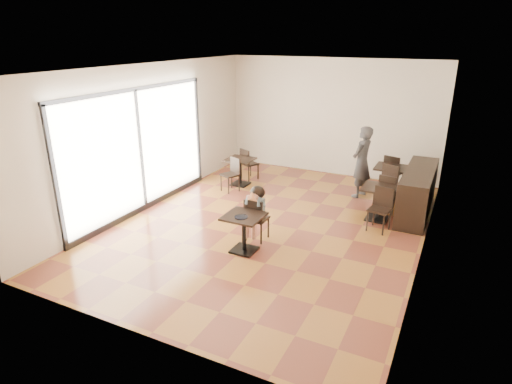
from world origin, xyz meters
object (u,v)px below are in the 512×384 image
Objects in this scene: cafe_table_left at (240,172)px; chair_back_a at (393,172)px; chair_back_b at (385,185)px; chair_mid_b at (380,210)px; child at (257,213)px; chair_left_b at (230,175)px; cafe_table_mid at (378,203)px; chair_left_a at (250,164)px; chair_mid_a at (389,193)px; child_table at (244,233)px; child_chair at (257,219)px; cafe_table_back at (389,182)px; adult_patron at (362,162)px.

chair_back_a is (3.70, 1.40, 0.10)m from cafe_table_left.
chair_mid_b is at bearing -67.93° from chair_back_b.
child is 2.82m from chair_left_b.
cafe_table_mid is 3.93m from chair_left_a.
chair_mid_a is 1.10m from chair_mid_b.
child_chair is (0.00, 0.55, 0.07)m from child_table.
chair_mid_b is 4.26m from chair_left_a.
child reaches higher than cafe_table_back.
cafe_table_left is at bearing 172.75° from chair_mid_b.
chair_left_a reaches higher than child_table.
cafe_table_left is at bearing -167.07° from cafe_table_back.
child reaches higher than chair_back_a.
chair_back_a is at bearing 104.22° from chair_mid_b.
child is at bearing 143.79° from chair_left_a.
child_chair is 0.97× the size of chair_mid_b.
chair_back_b is at bearing -122.10° from child_chair.
child_table is 0.81× the size of chair_mid_a.
chair_back_a reaches higher than child_table.
child is at bearing -0.00° from child_chair.
chair_mid_b reaches higher than chair_left_b.
cafe_table_back is at bearing 105.98° from chair_back_a.
child_table is at bearing 140.13° from chair_left_a.
cafe_table_back is 3.95m from chair_left_b.
cafe_table_back is 3.71m from chair_left_a.
child is 1.52× the size of cafe_table_left.
cafe_table_mid is at bearing -72.24° from chair_back_b.
chair_left_b is (-1.82, 2.70, 0.07)m from child_table.
cafe_table_mid is at bearing 53.16° from child_table.
chair_mid_a is 3.88m from chair_left_b.
chair_mid_a is at bearing -128.72° from child_chair.
chair_left_a is at bearing 90.00° from cafe_table_left.
chair_back_b reaches higher than cafe_table_back.
cafe_table_back is at bearing 62.08° from child.
chair_mid_b is 2.65m from chair_back_a.
cafe_table_left is 0.78× the size of chair_back_a.
child_table is 0.83× the size of chair_left_b.
chair_left_b is 0.94× the size of chair_back_b.
cafe_table_left is 0.55m from chair_left_a.
child_chair is 2.81m from chair_left_b.
chair_left_b is (-3.86, -0.40, -0.02)m from chair_mid_a.
chair_mid_a reaches higher than chair_left_b.
chair_mid_b is at bearing -17.91° from cafe_table_left.
chair_mid_b is 1.56m from chair_back_b.
cafe_table_mid is 2.10m from chair_back_a.
adult_patron reaches higher than child.
chair_back_a is (0.65, 0.85, -0.42)m from adult_patron.
chair_left_b is 4.18m from chair_back_a.
cafe_table_left is (-3.05, -0.55, -0.52)m from adult_patron.
child reaches higher than child_chair.
chair_mid_b is (0.00, -1.10, 0.00)m from chair_mid_a.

